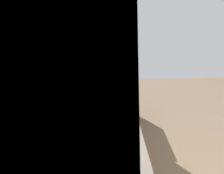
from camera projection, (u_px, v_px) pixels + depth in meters
name	position (u px, v px, depth m)	size (l,w,h in m)	color
wall_back	(53.00, 74.00, 1.70)	(4.45, 0.12, 2.80)	beige
upper_cabinets	(74.00, 17.00, 1.18)	(2.37, 0.32, 0.71)	#CDBC67
oven_range	(104.00, 91.00, 3.69)	(0.72, 0.66, 1.11)	black
bowl	(109.00, 80.00, 2.82)	(0.14, 0.14, 0.05)	silver
kettle	(111.00, 97.00, 2.24)	(0.18, 0.13, 0.19)	black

